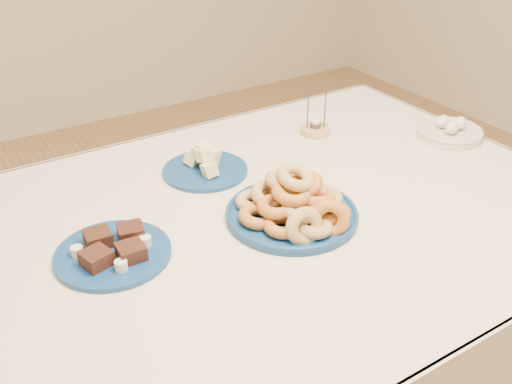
{
  "coord_description": "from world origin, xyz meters",
  "views": [
    {
      "loc": [
        -0.57,
        -0.96,
        1.48
      ],
      "look_at": [
        0.0,
        -0.05,
        0.85
      ],
      "focal_mm": 40.0,
      "sensor_mm": 36.0,
      "label": 1
    }
  ],
  "objects_px": {
    "dining_table": "(245,256)",
    "donut_platter": "(294,206)",
    "melon_plate": "(205,163)",
    "candle_holder": "(315,129)",
    "egg_bowl": "(450,131)",
    "brownie_plate": "(114,251)"
  },
  "relations": [
    {
      "from": "brownie_plate",
      "to": "melon_plate",
      "type": "bearing_deg",
      "value": 34.26
    },
    {
      "from": "egg_bowl",
      "to": "donut_platter",
      "type": "bearing_deg",
      "value": -169.99
    },
    {
      "from": "donut_platter",
      "to": "melon_plate",
      "type": "xyz_separation_m",
      "value": [
        -0.07,
        0.32,
        -0.01
      ]
    },
    {
      "from": "dining_table",
      "to": "candle_holder",
      "type": "relative_size",
      "value": 11.14
    },
    {
      "from": "melon_plate",
      "to": "candle_holder",
      "type": "xyz_separation_m",
      "value": [
        0.4,
        0.04,
        -0.01
      ]
    },
    {
      "from": "melon_plate",
      "to": "egg_bowl",
      "type": "relative_size",
      "value": 1.01
    },
    {
      "from": "dining_table",
      "to": "donut_platter",
      "type": "xyz_separation_m",
      "value": [
        0.1,
        -0.06,
        0.14
      ]
    },
    {
      "from": "donut_platter",
      "to": "egg_bowl",
      "type": "bearing_deg",
      "value": 10.01
    },
    {
      "from": "brownie_plate",
      "to": "candle_holder",
      "type": "bearing_deg",
      "value": 20.01
    },
    {
      "from": "melon_plate",
      "to": "brownie_plate",
      "type": "bearing_deg",
      "value": -145.74
    },
    {
      "from": "melon_plate",
      "to": "egg_bowl",
      "type": "height_order",
      "value": "melon_plate"
    },
    {
      "from": "candle_holder",
      "to": "melon_plate",
      "type": "bearing_deg",
      "value": -174.66
    },
    {
      "from": "brownie_plate",
      "to": "dining_table",
      "type": "bearing_deg",
      "value": -4.93
    },
    {
      "from": "donut_platter",
      "to": "melon_plate",
      "type": "bearing_deg",
      "value": 101.54
    },
    {
      "from": "melon_plate",
      "to": "candle_holder",
      "type": "bearing_deg",
      "value": 5.34
    },
    {
      "from": "brownie_plate",
      "to": "candle_holder",
      "type": "height_order",
      "value": "candle_holder"
    },
    {
      "from": "dining_table",
      "to": "brownie_plate",
      "type": "bearing_deg",
      "value": 175.07
    },
    {
      "from": "donut_platter",
      "to": "melon_plate",
      "type": "height_order",
      "value": "donut_platter"
    },
    {
      "from": "candle_holder",
      "to": "egg_bowl",
      "type": "xyz_separation_m",
      "value": [
        0.33,
        -0.24,
        0.01
      ]
    },
    {
      "from": "dining_table",
      "to": "egg_bowl",
      "type": "distance_m",
      "value": 0.77
    },
    {
      "from": "candle_holder",
      "to": "egg_bowl",
      "type": "relative_size",
      "value": 0.59
    },
    {
      "from": "dining_table",
      "to": "melon_plate",
      "type": "xyz_separation_m",
      "value": [
        0.03,
        0.26,
        0.13
      ]
    }
  ]
}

